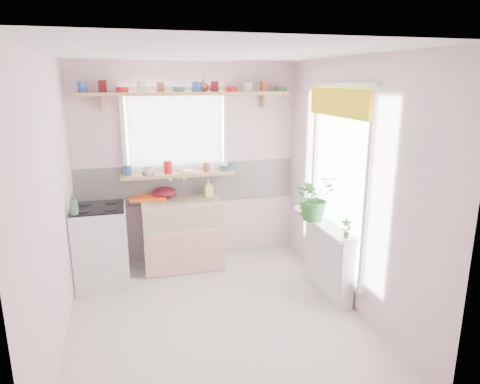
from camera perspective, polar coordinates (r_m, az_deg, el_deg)
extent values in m
plane|color=beige|center=(4.44, -3.21, -16.19)|extent=(3.20, 3.20, 0.00)
plane|color=white|center=(3.82, -3.77, 18.05)|extent=(3.20, 3.20, 0.00)
plane|color=silver|center=(5.48, -6.89, 3.81)|extent=(2.80, 0.00, 2.80)
plane|color=silver|center=(2.48, 4.21, -9.70)|extent=(2.80, 0.00, 2.80)
plane|color=silver|center=(3.92, -23.93, -1.75)|extent=(0.00, 3.20, 3.20)
plane|color=silver|center=(4.43, 14.55, 0.84)|extent=(0.00, 3.20, 3.20)
cube|color=white|center=(5.52, -6.79, 1.23)|extent=(2.74, 0.03, 0.50)
cube|color=pink|center=(5.57, -6.72, -0.78)|extent=(2.74, 0.02, 0.12)
cube|color=white|center=(5.40, -8.60, 7.88)|extent=(1.20, 0.01, 1.00)
cube|color=white|center=(5.33, -8.52, 7.80)|extent=(1.15, 0.02, 0.95)
cube|color=white|center=(4.60, 13.28, 1.42)|extent=(0.01, 1.10, 1.90)
cube|color=yellow|center=(4.45, 12.91, 11.56)|extent=(0.03, 1.20, 0.28)
cube|color=white|center=(5.45, -7.68, -6.99)|extent=(0.85, 0.55, 0.55)
cube|color=#E35D42|center=(5.19, -7.26, -8.10)|extent=(0.95, 0.02, 0.53)
cube|color=beige|center=(5.31, -7.83, -2.72)|extent=(0.95, 0.55, 0.30)
cylinder|color=silver|center=(5.44, -8.33, 2.07)|extent=(0.03, 0.22, 0.03)
cube|color=white|center=(5.13, -18.01, -6.91)|extent=(0.58, 0.58, 0.90)
cube|color=black|center=(4.98, -18.42, -2.04)|extent=(0.56, 0.56, 0.02)
cylinder|color=black|center=(4.86, -20.16, -2.43)|extent=(0.14, 0.14, 0.01)
cylinder|color=black|center=(4.84, -16.86, -2.22)|extent=(0.14, 0.14, 0.01)
cylinder|color=black|center=(5.13, -19.92, -1.54)|extent=(0.14, 0.14, 0.01)
cylinder|color=black|center=(5.11, -16.80, -1.34)|extent=(0.14, 0.14, 0.01)
cube|color=white|center=(4.83, 11.66, -8.80)|extent=(0.15, 0.90, 0.75)
cube|color=white|center=(4.68, 11.57, -4.52)|extent=(0.22, 0.95, 0.03)
cube|color=tan|center=(5.37, -8.25, 2.33)|extent=(1.40, 0.22, 0.04)
cube|color=tan|center=(5.26, -6.97, 12.90)|extent=(2.52, 0.24, 0.04)
cylinder|color=#3359A5|center=(5.22, -20.27, 12.99)|extent=(0.11, 0.11, 0.12)
cylinder|color=#590F14|center=(5.21, -17.86, 13.18)|extent=(0.11, 0.11, 0.12)
cylinder|color=red|center=(5.20, -15.41, 13.02)|extent=(0.11, 0.11, 0.06)
cylinder|color=silver|center=(5.21, -13.01, 13.50)|extent=(0.11, 0.11, 0.12)
cylinder|color=#A55133|center=(5.22, -10.60, 13.63)|extent=(0.11, 0.11, 0.12)
cylinder|color=#3F7F4C|center=(5.24, -8.18, 13.40)|extent=(0.11, 0.11, 0.06)
cylinder|color=#3359A5|center=(5.27, -5.81, 13.80)|extent=(0.11, 0.11, 0.12)
cylinder|color=#590F14|center=(5.31, -3.46, 13.85)|extent=(0.11, 0.11, 0.12)
cylinder|color=red|center=(5.36, -1.15, 13.56)|extent=(0.11, 0.11, 0.06)
cylinder|color=silver|center=(5.42, 1.12, 13.89)|extent=(0.11, 0.11, 0.12)
cylinder|color=#A55133|center=(5.48, 3.34, 13.88)|extent=(0.11, 0.11, 0.12)
cylinder|color=#3F7F4C|center=(5.55, 5.49, 13.54)|extent=(0.11, 0.11, 0.06)
cylinder|color=#3359A5|center=(5.32, -14.93, 2.74)|extent=(0.11, 0.11, 0.12)
cylinder|color=#590F14|center=(5.32, -12.26, 2.92)|extent=(0.11, 0.11, 0.12)
cylinder|color=red|center=(5.35, -9.59, 2.77)|extent=(0.11, 0.11, 0.06)
cylinder|color=silver|center=(5.37, -6.97, 3.24)|extent=(0.11, 0.11, 0.12)
cylinder|color=#A55133|center=(5.41, -4.36, 3.39)|extent=(0.11, 0.11, 0.12)
cylinder|color=#3F7F4C|center=(5.46, -1.80, 3.23)|extent=(0.11, 0.11, 0.06)
cube|color=#FA5A16|center=(5.42, -12.11, -0.65)|extent=(0.47, 0.37, 0.04)
ellipsoid|color=#5B0F1D|center=(5.42, -10.03, -0.03)|extent=(0.35, 0.35, 0.14)
imported|color=#2E702D|center=(4.76, 9.91, -0.67)|extent=(0.52, 0.47, 0.51)
imported|color=silver|center=(4.98, 8.94, -2.59)|extent=(0.38, 0.38, 0.07)
imported|color=#286227|center=(4.31, 13.99, -4.75)|extent=(0.12, 0.09, 0.20)
imported|color=#EDFC70|center=(5.44, -4.22, 0.60)|extent=(0.10, 0.10, 0.21)
imported|color=beige|center=(5.27, -12.08, 2.69)|extent=(0.16, 0.16, 0.10)
imported|color=#325FA4|center=(5.52, -1.94, 3.33)|extent=(0.21, 0.21, 0.06)
imported|color=#A24932|center=(5.35, -4.95, 14.02)|extent=(0.16, 0.16, 0.16)
imported|color=#3E7C52|center=(4.76, -21.31, -1.48)|extent=(0.10, 0.10, 0.23)
sphere|color=orange|center=(4.96, 8.97, -1.94)|extent=(0.08, 0.08, 0.08)
sphere|color=orange|center=(5.01, 9.46, -1.79)|extent=(0.08, 0.08, 0.08)
sphere|color=orange|center=(4.96, 8.35, -1.92)|extent=(0.08, 0.08, 0.08)
cylinder|color=yellow|center=(4.92, 9.42, -1.97)|extent=(0.18, 0.04, 0.10)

